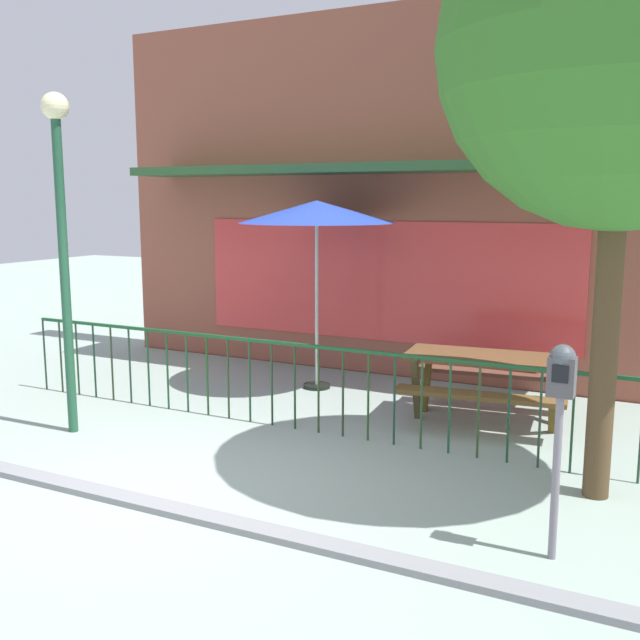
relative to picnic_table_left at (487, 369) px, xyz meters
The scene contains 9 objects.
ground 3.82m from the picnic_table_left, 121.15° to the right, with size 40.00×40.00×0.00m, color #95A79C.
pub_storefront 3.29m from the picnic_table_left, 137.16° to the left, with size 8.64×1.46×5.11m.
patio_fence_front 2.30m from the picnic_table_left, 148.05° to the right, with size 7.28×0.04×0.97m.
picnic_table_left is the anchor object (origin of this frame).
patio_umbrella 2.98m from the picnic_table_left, 168.91° to the left, with size 2.04×2.04×2.49m.
parking_meter_far 3.27m from the picnic_table_left, 67.67° to the right, with size 0.18×0.17×1.54m.
street_tree 3.76m from the picnic_table_left, 50.67° to the right, with size 2.92×2.92×5.16m.
street_lamp 4.92m from the picnic_table_left, 148.79° to the right, with size 0.28×0.28×3.58m.
curb_edge 4.12m from the picnic_table_left, 118.58° to the right, with size 12.10×0.20×0.11m, color gray.
Camera 1 is at (3.86, -4.78, 2.51)m, focal length 40.89 mm.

